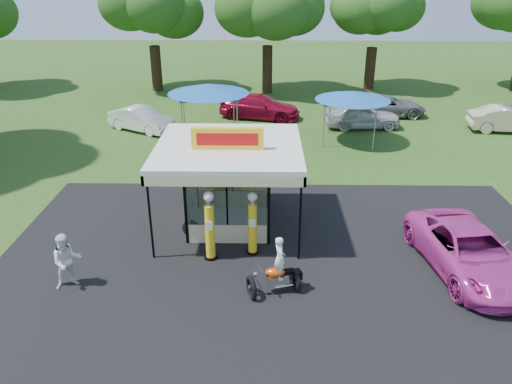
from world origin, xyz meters
TOP-DOWN VIEW (x-y plane):
  - ground at (0.00, 0.00)m, footprint 120.00×120.00m
  - asphalt_apron at (0.00, 2.00)m, footprint 20.00×14.00m
  - gas_station_kiosk at (-2.00, 4.99)m, footprint 5.40×5.40m
  - gas_pump_left at (-2.53, 2.46)m, footprint 0.48×0.48m
  - gas_pump_right at (-1.07, 2.83)m, footprint 0.45×0.45m
  - motorcycle at (-0.25, 0.51)m, footprint 1.80×1.26m
  - spare_tires at (-3.42, 4.10)m, footprint 0.78×0.50m
  - kiosk_car at (-2.00, 7.20)m, footprint 2.82×1.13m
  - pink_sedan at (6.16, 1.84)m, footprint 3.33×5.85m
  - spectator_west at (-6.88, 0.73)m, footprint 1.14×1.05m
  - bg_car_a at (-8.34, 17.47)m, footprint 4.58×3.57m
  - bg_car_b at (-1.00, 20.48)m, footprint 5.82×3.40m
  - bg_car_c at (5.56, 18.32)m, footprint 4.72×2.03m
  - bg_car_d at (7.82, 21.13)m, footprint 5.09×2.50m
  - bg_car_e at (14.46, 17.66)m, footprint 4.86×2.16m
  - tent_west at (-3.92, 15.95)m, footprint 4.71×4.71m
  - tent_east at (4.34, 15.54)m, footprint 4.29×4.29m
  - oak_far_b at (-9.56, 28.69)m, footprint 8.38×8.38m
  - oak_far_c at (-0.46, 28.06)m, footprint 8.94×8.94m
  - oak_far_d at (8.12, 29.66)m, footprint 7.89×7.89m

SIDE VIEW (x-z plane):
  - ground at x=0.00m, z-range 0.00..0.00m
  - asphalt_apron at x=0.00m, z-range 0.00..0.04m
  - spare_tires at x=-3.42m, z-range -0.01..0.64m
  - kiosk_car at x=-2.00m, z-range 0.00..0.96m
  - bg_car_d at x=7.82m, z-range 0.00..1.39m
  - bg_car_a at x=-8.34m, z-range 0.00..1.45m
  - pink_sedan at x=6.16m, z-range 0.00..1.54m
  - bg_car_e at x=14.46m, z-range 0.00..1.55m
  - bg_car_b at x=-1.00m, z-range 0.00..1.58m
  - bg_car_c at x=5.56m, z-range 0.00..1.59m
  - motorcycle at x=-0.25m, z-range -0.23..1.82m
  - spectator_west at x=-6.88m, z-range 0.00..1.88m
  - gas_pump_right at x=-1.07m, z-range -0.05..2.36m
  - gas_pump_left at x=-2.53m, z-range -0.05..2.53m
  - gas_station_kiosk at x=-2.00m, z-range -0.31..3.87m
  - tent_east at x=4.34m, z-range 1.21..4.21m
  - tent_west at x=-3.92m, z-range 1.33..4.63m
  - oak_far_d at x=8.12m, z-range 1.29..10.69m
  - oak_far_b at x=-9.56m, z-range 1.38..11.37m
  - oak_far_c at x=-0.46m, z-range 1.42..11.95m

